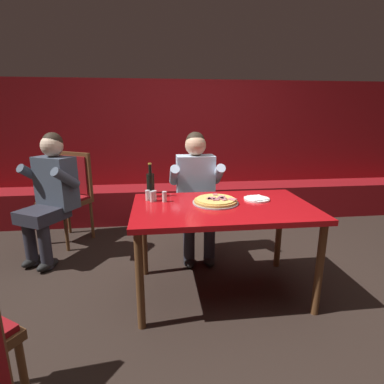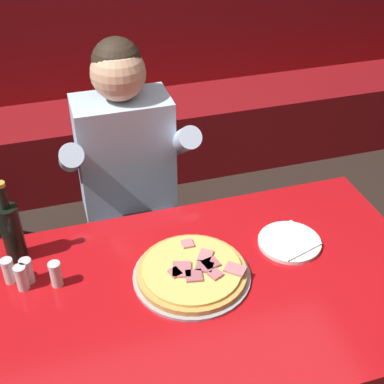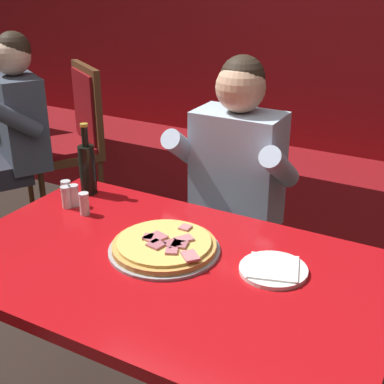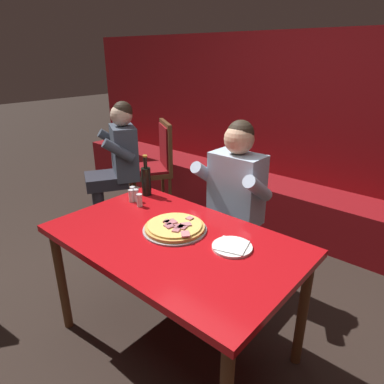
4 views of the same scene
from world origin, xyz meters
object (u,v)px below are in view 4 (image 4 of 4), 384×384
shaker_parmesan (133,193)px  diner_seated_blue_shirt (229,201)px  beer_bottle (146,180)px  plate_white_paper (232,247)px  dining_chair_far_left (156,162)px  shaker_oregano (140,201)px  main_dining_table (173,250)px  shaker_red_pepper_flakes (131,196)px  shaker_black_pepper (136,196)px  pizza (175,227)px  diner_standing_companion (116,160)px

shaker_parmesan → diner_seated_blue_shirt: (0.47, 0.49, -0.09)m
beer_bottle → diner_seated_blue_shirt: bearing=40.9°
plate_white_paper → dining_chair_far_left: (-1.81, 1.17, -0.18)m
beer_bottle → dining_chair_far_left: 1.38m
shaker_oregano → dining_chair_far_left: dining_chair_far_left is taller
main_dining_table → shaker_red_pepper_flakes: size_ratio=16.20×
shaker_parmesan → shaker_oregano: (0.14, -0.06, 0.00)m
shaker_parmesan → shaker_black_pepper: (0.05, -0.02, 0.00)m
beer_bottle → shaker_red_pepper_flakes: 0.17m
beer_bottle → shaker_parmesan: beer_bottle is taller
pizza → shaker_red_pepper_flakes: 0.51m
main_dining_table → diner_seated_blue_shirt: (-0.11, 0.70, 0.03)m
shaker_parmesan → plate_white_paper: bearing=-5.7°
shaker_oregano → dining_chair_far_left: size_ratio=0.08×
pizza → beer_bottle: beer_bottle is taller
dining_chair_far_left → shaker_parmesan: bearing=-49.6°
plate_white_paper → shaker_oregano: (-0.76, 0.03, 0.03)m
shaker_oregano → diner_standing_companion: size_ratio=0.07×
plate_white_paper → shaker_oregano: shaker_oregano is taller
pizza → beer_bottle: bearing=154.0°
pizza → shaker_oregano: size_ratio=4.26×
diner_seated_blue_shirt → shaker_black_pepper: bearing=-129.2°
main_dining_table → plate_white_paper: bearing=20.7°
main_dining_table → shaker_oregano: bearing=161.3°
shaker_parmesan → dining_chair_far_left: 1.43m
shaker_red_pepper_flakes → shaker_oregano: bearing=-8.0°
pizza → beer_bottle: 0.58m
main_dining_table → shaker_red_pepper_flakes: 0.58m
main_dining_table → shaker_black_pepper: 0.57m
main_dining_table → shaker_black_pepper: bearing=160.2°
shaker_parmesan → shaker_black_pepper: same height
main_dining_table → pizza: bearing=124.8°
main_dining_table → beer_bottle: beer_bottle is taller
shaker_oregano → plate_white_paper: bearing=-2.5°
shaker_parmesan → shaker_oregano: size_ratio=1.00×
beer_bottle → shaker_parmesan: (-0.02, -0.11, -0.07)m
shaker_red_pepper_flakes → diner_seated_blue_shirt: (0.43, 0.54, -0.09)m
pizza → shaker_parmesan: (-0.54, 0.14, 0.02)m
main_dining_table → diner_standing_companion: 1.74m
beer_bottle → diner_standing_companion: 1.11m
main_dining_table → shaker_black_pepper: (-0.53, 0.19, 0.12)m
plate_white_paper → main_dining_table: bearing=-159.3°
shaker_black_pepper → diner_seated_blue_shirt: 0.66m
shaker_red_pepper_flakes → shaker_parmesan: bearing=130.7°
beer_bottle → plate_white_paper: bearing=-12.7°
main_dining_table → pizza: (-0.04, 0.06, 0.10)m
shaker_parmesan → shaker_red_pepper_flakes: bearing=-49.3°
main_dining_table → shaker_oregano: (-0.45, 0.15, 0.12)m
shaker_oregano → diner_standing_companion: bearing=149.7°
beer_bottle → dining_chair_far_left: bearing=134.1°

